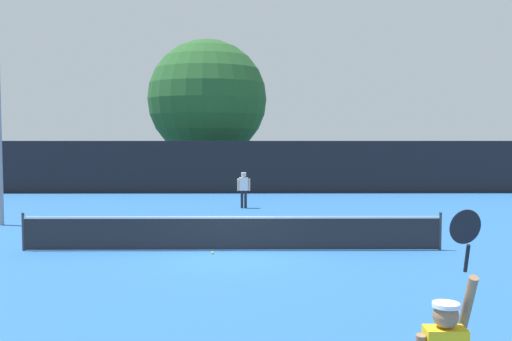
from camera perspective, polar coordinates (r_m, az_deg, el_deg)
name	(u,v)px	position (r m, az deg, el deg)	size (l,w,h in m)	color
ground_plane	(232,250)	(16.31, -2.36, -7.91)	(120.00, 120.00, 0.00)	#235693
tennis_net	(232,232)	(16.22, -2.37, -6.14)	(11.78, 0.08, 1.07)	#232328
perimeter_fence	(242,167)	(31.78, -1.41, 0.35)	(34.30, 0.12, 2.89)	black
player_receiving	(244,186)	(25.32, -1.23, -1.60)	(0.57, 0.23, 1.58)	white
tennis_ball	(213,253)	(15.85, -4.32, -8.14)	(0.07, 0.07, 0.07)	#CCE033
large_tree	(207,99)	(37.18, -4.85, 7.05)	(7.58, 7.58, 9.29)	brown
parked_car_near	(125,171)	(39.33, -12.86, -0.09)	(2.20, 4.33, 1.69)	#B7B7BC
parked_car_mid	(340,169)	(40.93, 8.34, 0.11)	(2.14, 4.30, 1.69)	white
parked_car_far	(390,171)	(39.83, 13.19, -0.05)	(2.17, 4.31, 1.69)	white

